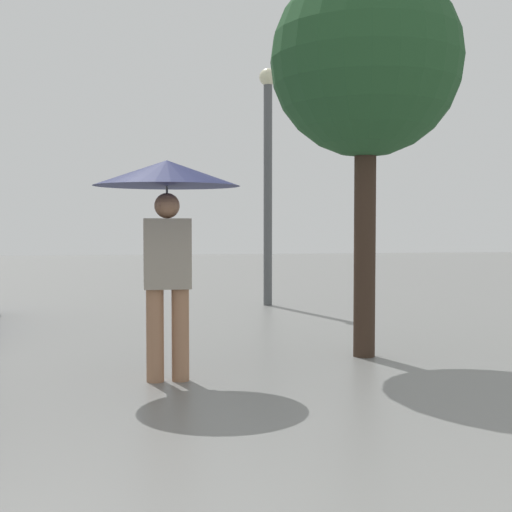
{
  "coord_description": "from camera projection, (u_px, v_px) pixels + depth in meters",
  "views": [
    {
      "loc": [
        -0.27,
        -2.0,
        1.39
      ],
      "look_at": [
        0.81,
        4.26,
        1.1
      ],
      "focal_mm": 50.0,
      "sensor_mm": 36.0,
      "label": 1
    }
  ],
  "objects": [
    {
      "name": "street_lamp",
      "position": [
        268.0,
        166.0,
        12.01
      ],
      "size": [
        0.29,
        0.29,
        3.99
      ],
      "color": "#515456",
      "rests_on": "ground_plane"
    },
    {
      "name": "pedestrian",
      "position": [
        167.0,
        197.0,
        6.2
      ],
      "size": [
        1.28,
        1.28,
        1.94
      ],
      "color": "#9E7051",
      "rests_on": "ground_plane"
    },
    {
      "name": "tree",
      "position": [
        366.0,
        64.0,
        7.31
      ],
      "size": [
        1.97,
        1.97,
        4.04
      ],
      "color": "#38281E",
      "rests_on": "ground_plane"
    }
  ]
}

